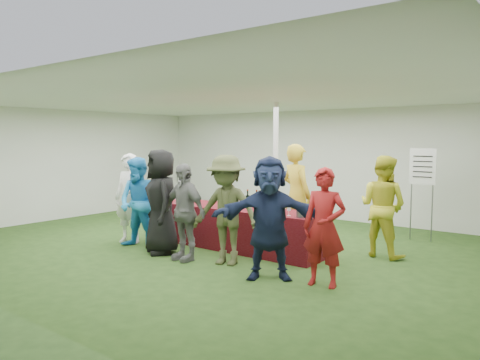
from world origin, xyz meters
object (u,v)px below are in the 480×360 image
Objects in this scene: wine_list_sign at (423,174)px; customer_2 at (161,202)px; serving_table at (231,227)px; customer_4 at (226,210)px; staff_pourer at (297,195)px; dump_bucket at (303,212)px; customer_5 at (269,218)px; customer_0 at (129,198)px; customer_1 at (139,203)px; customer_6 at (324,227)px; staff_back at (383,206)px; customer_3 at (184,212)px.

customer_2 reaches higher than wine_list_sign.
serving_table is 2.07× the size of customer_4.
customer_4 is (-0.20, -1.80, -0.08)m from staff_pourer.
customer_5 is (0.01, -0.95, 0.03)m from dump_bucket.
dump_bucket is 3.48m from customer_0.
customer_1 is 2.93m from customer_5.
customer_6 is (0.78, -0.78, -0.04)m from dump_bucket.
customer_2 is 1.03× the size of customer_5.
dump_bucket is 2.46m from customer_2.
staff_back reaches higher than customer_6.
wine_list_sign is 1.03× the size of customer_5.
dump_bucket is 0.95m from customer_5.
customer_4 is at bearing 21.52° from customer_3.
staff_pourer is at bearing 125.03° from dump_bucket.
customer_1 is 1.03× the size of customer_6.
wine_list_sign is at bearing 32.46° from customer_1.
customer_4 is 0.99× the size of customer_5.
customer_6 is at bearing -22.07° from customer_5.
customer_3 is at bearing 145.85° from customer_5.
staff_back is 0.98× the size of customer_4.
customer_4 is (0.67, -0.95, 0.49)m from serving_table.
customer_3 is 0.91× the size of customer_5.
customer_2 is at bearing -130.80° from wine_list_sign.
customer_4 reaches higher than customer_1.
serving_table is at bearing 27.22° from customer_1.
serving_table is 1.34m from staff_pourer.
dump_bucket is at bearing 34.56° from customer_3.
staff_pourer reaches higher than serving_table.
customer_0 is (-2.67, -1.71, -0.09)m from staff_pourer.
customer_0 is 3.44m from customer_5.
serving_table is 1.24m from customer_3.
customer_1 is (-2.17, -1.90, -0.12)m from staff_pourer.
wine_list_sign is 1.12× the size of customer_6.
customer_3 is (-1.67, -0.95, -0.05)m from dump_bucket.
customer_1 is (-2.92, -0.83, -0.01)m from dump_bucket.
customer_4 is at bearing 168.99° from customer_6.
customer_4 is (-0.95, -0.73, 0.03)m from dump_bucket.
customer_2 is 1.14× the size of customer_3.
staff_pourer is at bearing 81.96° from customer_2.
serving_table is at bearing 110.00° from customer_4.
customer_3 is 2.45m from customer_6.
customer_0 is (-4.37, -3.56, -0.46)m from wine_list_sign.
wine_list_sign is (2.57, 2.70, 0.94)m from serving_table.
dump_bucket is 1.31m from staff_pourer.
customer_0 reaches higher than customer_1.
serving_table is at bearing 92.38° from customer_3.
wine_list_sign is 5.00m from customer_2.
customer_2 reaches higher than customer_4.
staff_pourer reaches higher than customer_2.
serving_table is 2.63m from customer_6.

